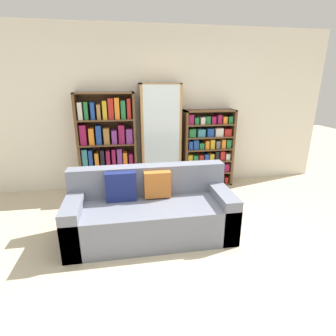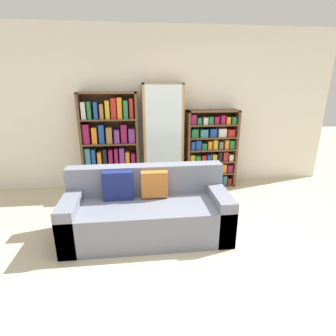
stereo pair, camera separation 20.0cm
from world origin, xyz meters
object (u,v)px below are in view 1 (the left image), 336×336
couch (150,212)px  bookshelf_left (108,146)px  bookshelf_right (208,149)px  display_cabinet (160,138)px  wine_bottle (189,189)px

couch → bookshelf_left: bookshelf_left is taller
bookshelf_left → bookshelf_right: 1.75m
bookshelf_left → display_cabinet: size_ratio=0.92×
bookshelf_right → wine_bottle: (-0.47, -0.57, -0.50)m
couch → display_cabinet: 1.66m
display_cabinet → bookshelf_left: bearing=179.0°
couch → wine_bottle: couch is taller
bookshelf_left → wine_bottle: (1.28, -0.57, -0.64)m
bookshelf_right → wine_bottle: size_ratio=3.45×
wine_bottle → bookshelf_right: bearing=50.5°
display_cabinet → couch: bearing=-102.8°
bookshelf_right → display_cabinet: bearing=-178.9°
couch → bookshelf_left: size_ratio=1.18×
display_cabinet → bookshelf_right: display_cabinet is taller
bookshelf_left → display_cabinet: 0.89m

